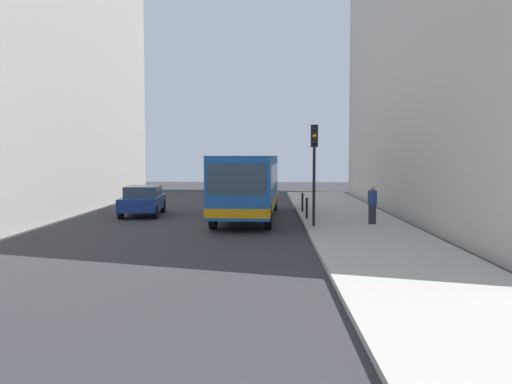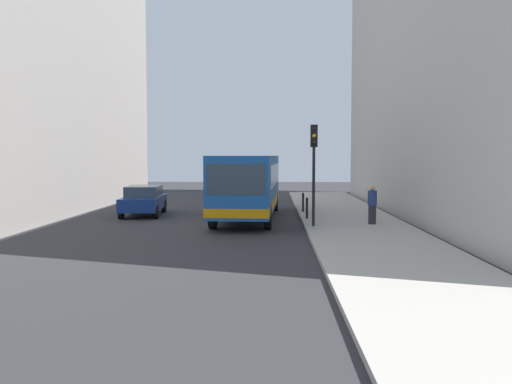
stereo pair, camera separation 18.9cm
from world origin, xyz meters
name	(u,v)px [view 1 (the left image)]	position (x,y,z in m)	size (l,w,h in m)	color
ground_plane	(229,226)	(0.00, 0.00, 0.00)	(80.00, 80.00, 0.00)	#2D2D30
sidewalk	(355,224)	(5.40, 0.00, 0.07)	(4.40, 40.00, 0.15)	#ADA89E
building_left	(3,46)	(-11.50, 4.00, 8.43)	(7.00, 32.00, 16.85)	gray
building_right	(469,60)	(11.50, 4.00, 7.67)	(7.00, 32.00, 15.33)	#BCB7AD
bus	(248,182)	(0.74, 2.89, 1.73)	(3.00, 11.12, 3.00)	#19519E
car_beside_bus	(143,200)	(-4.62, 4.10, 0.78)	(2.09, 4.51, 1.48)	navy
traffic_light	(314,156)	(3.55, -1.17, 3.01)	(0.28, 0.33, 4.10)	black
bollard_near	(307,208)	(3.45, 1.52, 0.62)	(0.11, 0.11, 0.95)	black
bollard_mid	(302,202)	(3.45, 4.70, 0.62)	(0.11, 0.11, 0.95)	black
pedestrian_near_signal	(372,205)	(6.06, -0.42, 0.95)	(0.38, 0.38, 1.62)	#26262D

